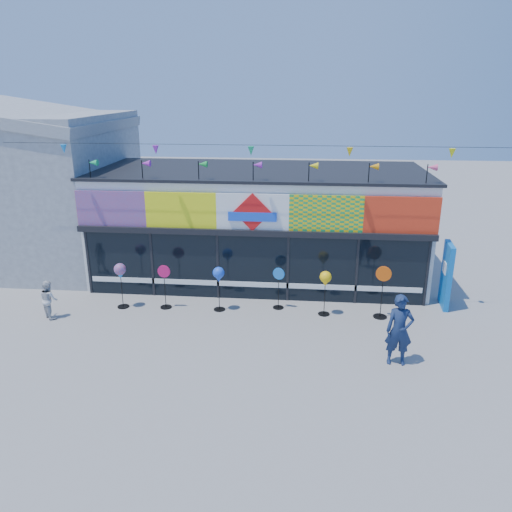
# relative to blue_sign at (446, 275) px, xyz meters

# --- Properties ---
(ground) EXTENTS (80.00, 80.00, 0.00)m
(ground) POSITION_rel_blue_sign_xyz_m (-6.44, -3.45, -1.10)
(ground) COLOR gray
(ground) RESTS_ON ground
(kite_shop) EXTENTS (16.00, 5.70, 5.31)m
(kite_shop) POSITION_rel_blue_sign_xyz_m (-6.44, 2.50, 0.95)
(kite_shop) COLOR white
(kite_shop) RESTS_ON ground
(neighbour_building) EXTENTS (8.18, 7.20, 6.87)m
(neighbour_building) POSITION_rel_blue_sign_xyz_m (-16.44, 3.55, 2.11)
(neighbour_building) COLOR #AAACAF
(neighbour_building) RESTS_ON ground
(blue_sign) EXTENTS (0.25, 1.10, 2.18)m
(blue_sign) POSITION_rel_blue_sign_xyz_m (0.00, 0.00, 0.00)
(blue_sign) COLOR #0C63B7
(blue_sign) RESTS_ON ground
(spinner_0) EXTENTS (0.39, 0.39, 1.54)m
(spinner_0) POSITION_rel_blue_sign_xyz_m (-10.68, -1.14, 0.14)
(spinner_0) COLOR black
(spinner_0) RESTS_ON ground
(spinner_1) EXTENTS (0.42, 0.38, 1.50)m
(spinner_1) POSITION_rel_blue_sign_xyz_m (-9.25, -1.04, -0.31)
(spinner_1) COLOR black
(spinner_1) RESTS_ON ground
(spinner_2) EXTENTS (0.38, 0.38, 1.50)m
(spinner_2) POSITION_rel_blue_sign_xyz_m (-7.44, -1.05, 0.10)
(spinner_2) COLOR black
(spinner_2) RESTS_ON ground
(spinner_3) EXTENTS (0.39, 0.36, 1.42)m
(spinner_3) POSITION_rel_blue_sign_xyz_m (-5.51, -0.71, -0.35)
(spinner_3) COLOR black
(spinner_3) RESTS_ON ground
(spinner_4) EXTENTS (0.38, 0.38, 1.49)m
(spinner_4) POSITION_rel_blue_sign_xyz_m (-4.01, -1.08, 0.09)
(spinner_4) COLOR black
(spinner_4) RESTS_ON ground
(spinner_5) EXTENTS (0.48, 0.44, 1.72)m
(spinner_5) POSITION_rel_blue_sign_xyz_m (-2.23, -1.11, -0.19)
(spinner_5) COLOR black
(spinner_5) RESTS_ON ground
(adult_man) EXTENTS (0.71, 0.47, 1.94)m
(adult_man) POSITION_rel_blue_sign_xyz_m (-2.19, -3.93, -0.13)
(adult_man) COLOR #172548
(adult_man) RESTS_ON ground
(child) EXTENTS (0.69, 0.65, 1.24)m
(child) POSITION_rel_blue_sign_xyz_m (-12.71, -2.12, -0.48)
(child) COLOR silver
(child) RESTS_ON ground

